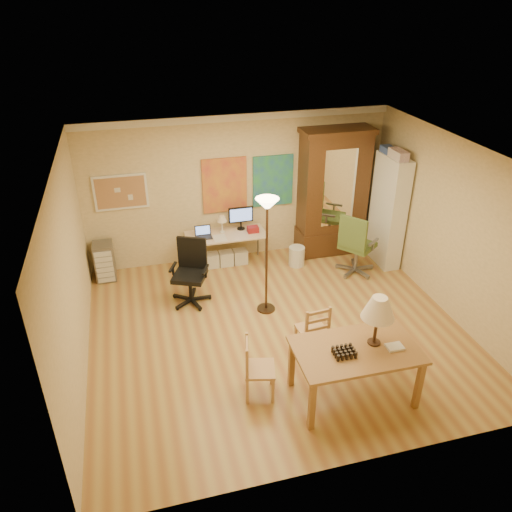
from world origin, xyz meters
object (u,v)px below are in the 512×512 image
object	(u,v)px
office_chair_black	(191,286)
office_chair_green	(355,257)
armoire	(332,200)
dining_table	(364,337)
bookshelf	(388,211)
computer_desk	(227,246)

from	to	relation	value
office_chair_black	office_chair_green	bearing A→B (deg)	3.10
office_chair_black	armoire	bearing A→B (deg)	21.19
dining_table	bookshelf	size ratio (longest dim) A/B	0.75
dining_table	computer_desk	world-z (taller)	dining_table
dining_table	office_chair_green	world-z (taller)	dining_table
computer_desk	armoire	size ratio (longest dim) A/B	0.60
computer_desk	bookshelf	world-z (taller)	bookshelf
dining_table	office_chair_green	size ratio (longest dim) A/B	1.31
office_chair_black	office_chair_green	xyz separation A→B (m)	(2.98, 0.16, 0.02)
computer_desk	office_chair_black	size ratio (longest dim) A/B	1.34
armoire	office_chair_green	bearing A→B (deg)	-83.31
armoire	bookshelf	xyz separation A→B (m)	(0.81, -0.67, -0.03)
dining_table	armoire	size ratio (longest dim) A/B	0.63
computer_desk	armoire	distance (m)	2.14
dining_table	computer_desk	distance (m)	3.82
computer_desk	office_chair_black	world-z (taller)	computer_desk
dining_table	bookshelf	distance (m)	3.65
office_chair_black	office_chair_green	distance (m)	2.98
computer_desk	bookshelf	xyz separation A→B (m)	(2.85, -0.59, 0.61)
computer_desk	armoire	bearing A→B (deg)	2.41
dining_table	armoire	world-z (taller)	armoire
armoire	computer_desk	bearing A→B (deg)	-177.59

